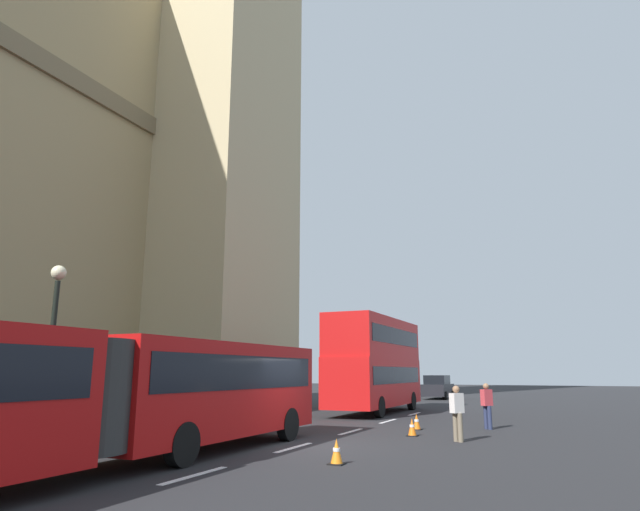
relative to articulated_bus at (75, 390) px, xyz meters
The scene contains 11 objects.
ground_plane 7.23m from the articulated_bus, 16.50° to the right, with size 160.00×160.00×0.00m, color #262628.
lane_centre_marking 6.63m from the articulated_bus, 18.15° to the right, with size 29.80×0.16×0.01m.
articulated_bus is the anchor object (origin of this frame).
double_decker_bus 19.81m from the articulated_bus, ahead, with size 9.38×2.54×4.90m.
sedan_lead 36.27m from the articulated_bus, ahead, with size 4.40×1.86×1.85m.
traffic_cone_west 5.94m from the articulated_bus, 46.63° to the right, with size 0.36×0.36×0.58m.
traffic_cone_middle 11.23m from the articulated_bus, 23.08° to the right, with size 0.36×0.36×0.58m.
traffic_cone_east 13.04m from the articulated_bus, 18.01° to the right, with size 0.36×0.36×0.58m.
street_lamp 5.61m from the articulated_bus, 55.67° to the left, with size 0.44×0.44×5.27m.
pedestrian_near_cones 11.15m from the articulated_bus, 33.00° to the right, with size 0.46×0.43×1.69m.
pedestrian_by_kerb 15.03m from the articulated_bus, 25.39° to the right, with size 0.46×0.44×1.69m.
Camera 1 is at (-15.10, -7.23, 2.11)m, focal length 30.28 mm.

